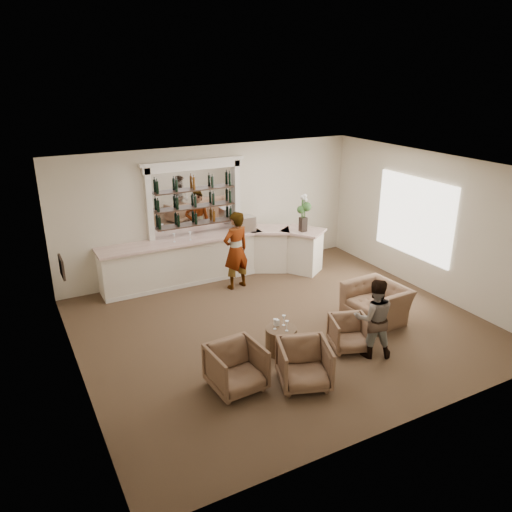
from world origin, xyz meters
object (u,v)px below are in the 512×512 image
at_px(armchair_center, 304,364).
at_px(guest, 374,318).
at_px(bar_counter, 216,257).
at_px(sommelier, 236,250).
at_px(armchair_far, 376,303).
at_px(cocktail_table, 281,340).
at_px(armchair_left, 236,368).
at_px(espresso_machine, 245,224).
at_px(armchair_right, 350,333).
at_px(flower_vase, 304,211).

bearing_deg(armchair_center, guest, 26.55).
xyz_separation_m(bar_counter, sommelier, (0.21, -0.75, 0.39)).
distance_m(bar_counter, armchair_far, 4.23).
relative_size(bar_counter, armchair_far, 4.75).
relative_size(sommelier, guest, 1.26).
distance_m(bar_counter, cocktail_table, 3.88).
relative_size(armchair_left, espresso_machine, 1.94).
distance_m(cocktail_table, espresso_machine, 4.17).
distance_m(armchair_left, armchair_center, 1.14).
xyz_separation_m(armchair_far, espresso_machine, (-1.24, 3.67, 0.95)).
bearing_deg(bar_counter, espresso_machine, -0.73).
height_order(armchair_left, armchair_right, armchair_left).
relative_size(guest, espresso_machine, 3.42).
xyz_separation_m(cocktail_table, sommelier, (0.57, 3.10, 0.71)).
height_order(armchair_left, armchair_center, armchair_left).
distance_m(armchair_left, armchair_right, 2.47).
bearing_deg(armchair_right, armchair_center, -138.25).
relative_size(espresso_machine, flower_vase, 0.46).
bearing_deg(guest, cocktail_table, -4.52).
distance_m(guest, armchair_right, 0.62).
height_order(cocktail_table, guest, guest).
bearing_deg(armchair_left, armchair_center, -25.80).
xyz_separation_m(armchair_center, armchair_far, (2.63, 1.25, 0.00)).
distance_m(espresso_machine, flower_vase, 1.52).
bearing_deg(flower_vase, espresso_machine, 151.69).
bearing_deg(sommelier, cocktail_table, 69.08).
distance_m(guest, armchair_far, 1.49).
bearing_deg(armchair_center, sommelier, 99.26).
bearing_deg(armchair_far, sommelier, -150.79).
height_order(armchair_far, espresso_machine, espresso_machine).
height_order(cocktail_table, sommelier, sommelier).
relative_size(armchair_left, armchair_center, 1.01).
bearing_deg(guest, flower_vase, -77.98).
distance_m(sommelier, espresso_machine, 1.04).
bearing_deg(armchair_center, espresso_machine, 93.80).
relative_size(armchair_center, armchair_right, 1.20).
bearing_deg(armchair_center, cocktail_table, 99.48).
height_order(bar_counter, sommelier, sommelier).
bearing_deg(cocktail_table, flower_vase, 51.55).
xyz_separation_m(armchair_left, flower_vase, (3.74, 3.78, 1.29)).
xyz_separation_m(bar_counter, armchair_right, (0.86, -4.35, -0.25)).
height_order(bar_counter, guest, guest).
distance_m(armchair_right, espresso_machine, 4.46).
relative_size(guest, armchair_center, 1.78).
height_order(bar_counter, armchair_center, bar_counter).
distance_m(armchair_right, flower_vase, 4.09).
relative_size(bar_counter, armchair_left, 6.60).
height_order(cocktail_table, armchair_far, armchair_far).
bearing_deg(armchair_center, armchair_left, 177.09).
xyz_separation_m(guest, espresso_machine, (-0.25, 4.72, 0.57)).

